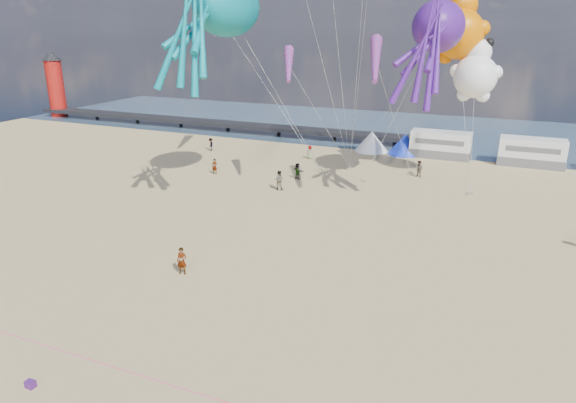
# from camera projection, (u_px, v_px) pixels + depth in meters

# --- Properties ---
(ground) EXTENTS (120.00, 120.00, 0.00)m
(ground) POSITION_uv_depth(u_px,v_px,m) (213.00, 321.00, 26.36)
(ground) COLOR tan
(ground) RESTS_ON ground
(water) EXTENTS (120.00, 120.00, 0.00)m
(water) POSITION_uv_depth(u_px,v_px,m) (411.00, 130.00, 74.14)
(water) COLOR #31485F
(water) RESTS_ON ground
(pier) EXTENTS (60.00, 3.00, 0.50)m
(pier) POSITION_uv_depth(u_px,v_px,m) (204.00, 122.00, 74.68)
(pier) COLOR black
(pier) RESTS_ON ground
(lighthouse) EXTENTS (2.60, 2.60, 9.00)m
(lighthouse) POSITION_uv_depth(u_px,v_px,m) (56.00, 89.00, 83.95)
(lighthouse) COLOR #A5140F
(lighthouse) RESTS_ON ground
(motorhome_0) EXTENTS (6.60, 2.50, 3.00)m
(motorhome_0) POSITION_uv_depth(u_px,v_px,m) (440.00, 145.00, 58.39)
(motorhome_0) COLOR silver
(motorhome_0) RESTS_ON ground
(motorhome_1) EXTENTS (6.60, 2.50, 3.00)m
(motorhome_1) POSITION_uv_depth(u_px,v_px,m) (532.00, 152.00, 54.86)
(motorhome_1) COLOR silver
(motorhome_1) RESTS_ON ground
(tent_white) EXTENTS (4.00, 4.00, 2.40)m
(tent_white) POSITION_uv_depth(u_px,v_px,m) (372.00, 141.00, 61.47)
(tent_white) COLOR white
(tent_white) RESTS_ON ground
(tent_blue) EXTENTS (4.00, 4.00, 2.40)m
(tent_blue) POSITION_uv_depth(u_px,v_px,m) (405.00, 144.00, 59.98)
(tent_blue) COLOR #1933CC
(tent_blue) RESTS_ON ground
(cooler_purple) EXTENTS (0.40, 0.30, 0.32)m
(cooler_purple) POSITION_uv_depth(u_px,v_px,m) (30.00, 384.00, 21.48)
(cooler_purple) COLOR #4A1C6A
(cooler_purple) RESTS_ON ground
(rope_line) EXTENTS (34.00, 0.03, 0.03)m
(rope_line) POSITION_uv_depth(u_px,v_px,m) (152.00, 379.00, 22.01)
(rope_line) COLOR #F2338C
(rope_line) RESTS_ON ground
(standing_person) EXTENTS (0.70, 0.53, 1.72)m
(standing_person) POSITION_uv_depth(u_px,v_px,m) (182.00, 261.00, 31.09)
(standing_person) COLOR tan
(standing_person) RESTS_ON ground
(beachgoer_0) EXTENTS (0.62, 0.46, 1.54)m
(beachgoer_0) POSITION_uv_depth(u_px,v_px,m) (310.00, 152.00, 57.91)
(beachgoer_0) COLOR #7F6659
(beachgoer_0) RESTS_ON ground
(beachgoer_1) EXTENTS (0.95, 0.68, 1.82)m
(beachgoer_1) POSITION_uv_depth(u_px,v_px,m) (279.00, 180.00, 47.03)
(beachgoer_1) COLOR #7F6659
(beachgoer_1) RESTS_ON ground
(beachgoer_2) EXTENTS (0.74, 0.86, 1.51)m
(beachgoer_2) POSITION_uv_depth(u_px,v_px,m) (211.00, 144.00, 61.80)
(beachgoer_2) COLOR #7F6659
(beachgoer_2) RESTS_ON ground
(beachgoer_4) EXTENTS (1.01, 0.79, 1.59)m
(beachgoer_4) POSITION_uv_depth(u_px,v_px,m) (298.00, 171.00, 50.43)
(beachgoer_4) COLOR #7F6659
(beachgoer_4) RESTS_ON ground
(beachgoer_5) EXTENTS (1.49, 0.48, 1.60)m
(beachgoer_5) POSITION_uv_depth(u_px,v_px,m) (215.00, 166.00, 52.06)
(beachgoer_5) COLOR #7F6659
(beachgoer_5) RESTS_ON ground
(beachgoer_7) EXTENTS (0.97, 0.84, 1.68)m
(beachgoer_7) POSITION_uv_depth(u_px,v_px,m) (419.00, 169.00, 50.90)
(beachgoer_7) COLOR #7F6659
(beachgoer_7) RESTS_ON ground
(sandbag_a) EXTENTS (0.50, 0.35, 0.22)m
(sandbag_a) POSITION_uv_depth(u_px,v_px,m) (323.00, 175.00, 51.51)
(sandbag_a) COLOR gray
(sandbag_a) RESTS_ON ground
(sandbag_b) EXTENTS (0.50, 0.35, 0.22)m
(sandbag_b) POSITION_uv_depth(u_px,v_px,m) (363.00, 181.00, 49.56)
(sandbag_b) COLOR gray
(sandbag_b) RESTS_ON ground
(sandbag_c) EXTENTS (0.50, 0.35, 0.22)m
(sandbag_c) POSITION_uv_depth(u_px,v_px,m) (470.00, 194.00, 45.84)
(sandbag_c) COLOR gray
(sandbag_c) RESTS_ON ground
(sandbag_d) EXTENTS (0.50, 0.35, 0.22)m
(sandbag_d) POSITION_uv_depth(u_px,v_px,m) (411.00, 174.00, 52.03)
(sandbag_d) COLOR gray
(sandbag_d) RESTS_ON ground
(sandbag_e) EXTENTS (0.50, 0.35, 0.22)m
(sandbag_e) POSITION_uv_depth(u_px,v_px,m) (350.00, 169.00, 53.86)
(sandbag_e) COLOR gray
(sandbag_e) RESTS_ON ground
(kite_octopus_teal) EXTENTS (5.30, 10.30, 11.31)m
(kite_octopus_teal) POSITION_uv_depth(u_px,v_px,m) (227.00, 6.00, 41.51)
(kite_octopus_teal) COLOR #067B89
(kite_octopus_purple) EXTENTS (7.34, 10.13, 10.64)m
(kite_octopus_purple) POSITION_uv_depth(u_px,v_px,m) (439.00, 26.00, 42.21)
(kite_octopus_purple) COLOR #491880
(kite_panda) EXTENTS (4.90, 4.64, 6.60)m
(kite_panda) POSITION_uv_depth(u_px,v_px,m) (475.00, 76.00, 46.09)
(kite_panda) COLOR white
(kite_teddy_orange) EXTENTS (6.72, 6.50, 7.71)m
(kite_teddy_orange) POSITION_uv_depth(u_px,v_px,m) (458.00, 34.00, 46.20)
(kite_teddy_orange) COLOR orange
(windsock_left) EXTENTS (2.54, 6.52, 6.44)m
(windsock_left) POSITION_uv_depth(u_px,v_px,m) (224.00, 22.00, 51.44)
(windsock_left) COLOR red
(windsock_mid) EXTENTS (2.57, 6.54, 6.49)m
(windsock_mid) POSITION_uv_depth(u_px,v_px,m) (376.00, 60.00, 39.21)
(windsock_mid) COLOR red
(windsock_right) EXTENTS (2.71, 4.86, 4.89)m
(windsock_right) POSITION_uv_depth(u_px,v_px,m) (289.00, 65.00, 43.20)
(windsock_right) COLOR red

